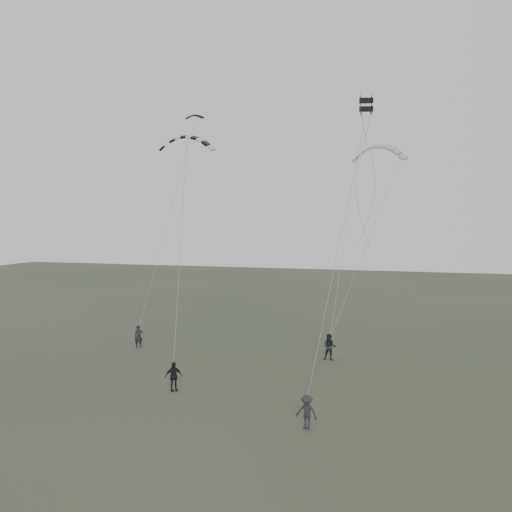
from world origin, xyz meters
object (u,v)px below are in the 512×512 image
(flyer_far, at_px, (307,412))
(kite_dark_small, at_px, (194,115))
(kite_pale_large, at_px, (378,146))
(kite_striped, at_px, (187,137))
(kite_box, at_px, (366,105))
(flyer_center, at_px, (173,376))
(flyer_left, at_px, (139,336))
(flyer_right, at_px, (330,347))

(flyer_far, distance_m, kite_dark_small, 25.62)
(kite_pale_large, xyz_separation_m, kite_striped, (-11.15, -9.95, -0.41))
(flyer_far, height_order, kite_striped, kite_striped)
(kite_dark_small, relative_size, kite_box, 1.96)
(flyer_center, bearing_deg, flyer_left, 91.61)
(flyer_center, height_order, kite_striped, kite_striped)
(flyer_left, xyz_separation_m, kite_dark_small, (2.46, 4.86, 16.56))
(kite_pale_large, distance_m, kite_box, 11.41)
(flyer_far, distance_m, kite_striped, 17.96)
(flyer_far, bearing_deg, flyer_center, 172.66)
(kite_pale_large, xyz_separation_m, kite_box, (-0.24, -11.40, 0.53))
(flyer_center, height_order, flyer_far, flyer_center)
(flyer_right, height_order, kite_box, kite_box)
(kite_box, bearing_deg, flyer_left, 153.82)
(flyer_left, height_order, kite_dark_small, kite_dark_small)
(flyer_right, bearing_deg, flyer_left, -179.46)
(kite_dark_small, xyz_separation_m, kite_box, (13.70, -9.38, -2.11))
(flyer_center, height_order, kite_pale_large, kite_pale_large)
(flyer_center, relative_size, flyer_far, 1.04)
(flyer_center, bearing_deg, kite_striped, 66.08)
(flyer_far, relative_size, kite_dark_small, 1.07)
(kite_box, bearing_deg, flyer_far, -118.19)
(kite_dark_small, bearing_deg, kite_striped, -72.61)
(kite_pale_large, distance_m, kite_striped, 14.95)
(flyer_right, distance_m, kite_striped, 16.29)
(flyer_center, bearing_deg, flyer_right, 10.60)
(kite_pale_large, height_order, kite_striped, kite_pale_large)
(kite_striped, bearing_deg, flyer_center, -89.41)
(flyer_left, bearing_deg, kite_striped, -66.68)
(kite_dark_small, bearing_deg, kite_box, -36.37)
(flyer_far, bearing_deg, kite_box, 85.77)
(flyer_far, relative_size, kite_pale_large, 0.37)
(flyer_right, relative_size, kite_box, 2.40)
(flyer_far, xyz_separation_m, kite_dark_small, (-11.72, 15.59, 16.61))
(flyer_right, bearing_deg, flyer_far, -89.08)
(flyer_right, distance_m, kite_box, 15.42)
(flyer_far, xyz_separation_m, kite_pale_large, (2.22, 17.61, 13.97))
(kite_pale_large, bearing_deg, kite_box, -79.89)
(flyer_right, bearing_deg, kite_box, -65.44)
(flyer_right, xyz_separation_m, flyer_center, (-7.31, -8.26, -0.08))
(kite_pale_large, bearing_deg, flyer_right, -101.28)
(flyer_right, relative_size, kite_pale_large, 0.43)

